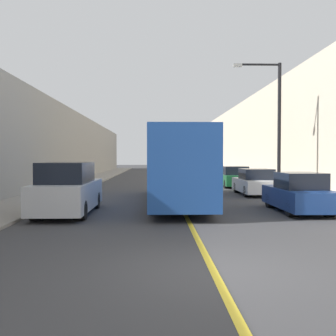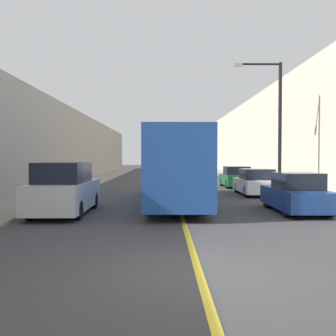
# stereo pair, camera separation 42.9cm
# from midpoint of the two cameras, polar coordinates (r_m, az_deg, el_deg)

# --- Properties ---
(ground_plane) EXTENTS (200.00, 200.00, 0.00)m
(ground_plane) POSITION_cam_midpoint_polar(r_m,az_deg,el_deg) (7.74, 5.02, -14.72)
(ground_plane) COLOR #38383A
(sidewalk_left) EXTENTS (2.79, 72.00, 0.11)m
(sidewalk_left) POSITION_cam_midpoint_polar(r_m,az_deg,el_deg) (37.95, -11.14, -1.62)
(sidewalk_left) COLOR gray
(sidewalk_left) RESTS_ON ground
(sidewalk_right) EXTENTS (2.79, 72.00, 0.11)m
(sidewalk_right) POSITION_cam_midpoint_polar(r_m,az_deg,el_deg) (38.28, 10.32, -1.59)
(sidewalk_right) COLOR gray
(sidewalk_right) RESTS_ON ground
(building_row_left) EXTENTS (4.00, 72.00, 6.39)m
(building_row_left) POSITION_cam_midpoint_polar(r_m,az_deg,el_deg) (38.61, -16.15, 3.07)
(building_row_left) COLOR gray
(building_row_left) RESTS_ON ground
(building_row_right) EXTENTS (4.00, 72.00, 8.35)m
(building_row_right) POSITION_cam_midpoint_polar(r_m,az_deg,el_deg) (39.12, 15.23, 4.49)
(building_row_right) COLOR beige
(building_row_right) RESTS_ON ground
(road_center_line) EXTENTS (0.16, 72.00, 0.01)m
(road_center_line) POSITION_cam_midpoint_polar(r_m,az_deg,el_deg) (37.45, -0.37, -1.71)
(road_center_line) COLOR gold
(road_center_line) RESTS_ON ground
(bus) EXTENTS (2.45, 11.89, 3.30)m
(bus) POSITION_cam_midpoint_polar(r_m,az_deg,el_deg) (18.53, 0.49, 0.37)
(bus) COLOR #1E4793
(bus) RESTS_ON ground
(parked_suv_left) EXTENTS (1.89, 4.98, 1.97)m
(parked_suv_left) POSITION_cam_midpoint_polar(r_m,az_deg,el_deg) (15.49, -15.11, -3.13)
(parked_suv_left) COLOR silver
(parked_suv_left) RESTS_ON ground
(car_right_near) EXTENTS (1.75, 4.25, 1.57)m
(car_right_near) POSITION_cam_midpoint_polar(r_m,az_deg,el_deg) (16.30, 17.71, -3.65)
(car_right_near) COLOR navy
(car_right_near) RESTS_ON ground
(car_right_mid) EXTENTS (1.88, 4.32, 1.50)m
(car_right_mid) POSITION_cam_midpoint_polar(r_m,az_deg,el_deg) (23.11, 12.07, -2.14)
(car_right_mid) COLOR silver
(car_right_mid) RESTS_ON ground
(car_right_far) EXTENTS (1.87, 4.26, 1.51)m
(car_right_far) POSITION_cam_midpoint_polar(r_m,az_deg,el_deg) (28.70, 9.18, -1.39)
(car_right_far) COLOR #145128
(car_right_far) RESTS_ON ground
(street_lamp_right) EXTENTS (2.79, 0.24, 7.47)m
(street_lamp_right) POSITION_cam_midpoint_polar(r_m,az_deg,el_deg) (23.54, 14.75, 6.98)
(street_lamp_right) COLOR black
(street_lamp_right) RESTS_ON sidewalk_right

